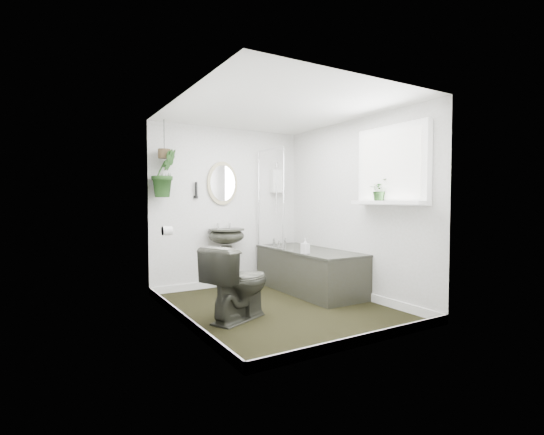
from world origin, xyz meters
TOP-DOWN VIEW (x-y plane):
  - floor at (0.00, 0.00)m, footprint 2.30×2.80m
  - ceiling at (0.00, 0.00)m, footprint 2.30×2.80m
  - wall_back at (0.00, 1.41)m, footprint 2.30×0.02m
  - wall_front at (0.00, -1.41)m, footprint 2.30×0.02m
  - wall_left at (-1.16, 0.00)m, footprint 0.02×2.80m
  - wall_right at (1.16, 0.00)m, footprint 0.02×2.80m
  - skirting at (0.00, 0.00)m, footprint 2.30×2.80m
  - bathtub at (0.80, 0.50)m, footprint 0.72×1.72m
  - bath_screen at (0.47, 0.99)m, footprint 0.04×0.72m
  - shower_box at (0.80, 1.34)m, footprint 0.20×0.10m
  - oval_mirror at (-0.10, 1.37)m, footprint 0.46×0.03m
  - wall_sconce at (-0.50, 1.36)m, footprint 0.04×0.04m
  - toilet_roll_holder at (-1.10, 0.70)m, footprint 0.11×0.11m
  - window_recess at (1.09, -0.70)m, footprint 0.08×1.00m
  - window_sill at (1.02, -0.70)m, footprint 0.18×1.00m
  - window_blinds at (1.04, -0.70)m, footprint 0.01×0.86m
  - toilet at (-0.60, -0.17)m, footprint 0.89×0.72m
  - pedestal_sink at (-0.10, 1.24)m, footprint 0.58×0.52m
  - sill_plant at (1.02, -0.57)m, footprint 0.25×0.23m
  - hanging_plant at (-0.97, 1.25)m, footprint 0.41×0.37m
  - soap_bottle at (0.51, 0.18)m, footprint 0.10×0.10m
  - hanging_pot at (-0.97, 1.25)m, footprint 0.16×0.16m

SIDE VIEW (x-z plane):
  - floor at x=0.00m, z-range -0.02..0.00m
  - skirting at x=0.00m, z-range 0.00..0.10m
  - bathtub at x=0.80m, z-range 0.00..0.58m
  - toilet at x=-0.60m, z-range 0.00..0.79m
  - pedestal_sink at x=-0.10m, z-range 0.00..0.86m
  - soap_bottle at x=0.51m, z-range 0.58..0.77m
  - toilet_roll_holder at x=-1.10m, z-range 0.84..0.96m
  - wall_back at x=0.00m, z-range 0.00..2.30m
  - wall_front at x=0.00m, z-range 0.00..2.30m
  - wall_left at x=-1.16m, z-range 0.00..2.30m
  - wall_right at x=1.16m, z-range 0.00..2.30m
  - window_sill at x=1.02m, z-range 1.21..1.25m
  - bath_screen at x=0.47m, z-range 0.58..1.98m
  - sill_plant at x=1.02m, z-range 1.25..1.50m
  - wall_sconce at x=-0.50m, z-range 1.29..1.51m
  - oval_mirror at x=-0.10m, z-range 1.19..1.81m
  - shower_box at x=0.80m, z-range 1.38..1.73m
  - hanging_plant at x=-0.97m, z-range 1.29..1.92m
  - window_recess at x=1.09m, z-range 1.20..2.10m
  - window_blinds at x=1.04m, z-range 1.27..2.03m
  - hanging_pot at x=-0.97m, z-range 1.80..1.92m
  - ceiling at x=0.00m, z-range 2.30..2.32m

